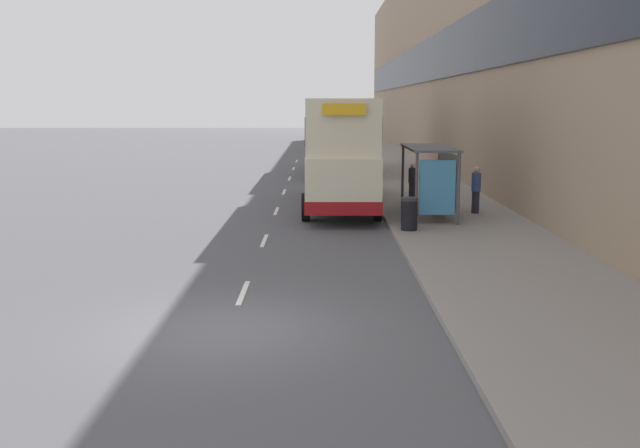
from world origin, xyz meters
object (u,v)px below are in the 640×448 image
Objects in this scene: litter_bin at (412,214)px; double_decker_bus_ahead at (336,135)px; car_2 at (326,133)px; pedestrian_1 at (415,182)px; double_decker_bus_near at (342,151)px; car_0 at (339,140)px; car_1 at (336,135)px; pedestrian_at_shelter at (479,190)px; bus_shelter at (438,168)px.

double_decker_bus_ahead is at bearing 95.86° from litter_bin.
pedestrian_1 reaches higher than car_2.
litter_bin is at bearing -97.95° from pedestrian_1.
litter_bin is (2.46, -58.34, -0.17)m from car_2.
litter_bin is (2.08, -5.95, -1.61)m from double_decker_bus_near.
car_0 is 9.00m from car_1.
car_2 is at bearing 92.42° from litter_bin.
car_2 is 55.02m from pedestrian_at_shelter.
car_2 reaches higher than litter_bin.
pedestrian_1 is (3.43, -51.40, 0.11)m from car_2.
litter_bin is at bearing -87.58° from car_2.
car_1 is 2.78× the size of pedestrian_1.
litter_bin is at bearing -114.61° from bus_shelter.
double_decker_bus_ahead is at bearing 102.94° from pedestrian_1.
double_decker_bus_near is at bearing 109.22° from litter_bin.
double_decker_bus_near is (-3.30, 3.28, 0.41)m from bus_shelter.
double_decker_bus_near is at bearing 154.45° from pedestrian_at_shelter.
double_decker_bus_ahead reaches higher than litter_bin.
car_1 is at bearing 89.27° from double_decker_bus_near.
car_1 is 44.65m from pedestrian_1.
car_0 reaches higher than car_2.
pedestrian_at_shelter is (4.39, -47.95, 0.14)m from car_1.
litter_bin is at bearing -88.06° from car_0.
bus_shelter is 17.81m from double_decker_bus_ahead.
pedestrian_at_shelter reaches higher than car_2.
pedestrian_at_shelter is at bearing -60.27° from pedestrian_1.
pedestrian_at_shelter reaches higher than pedestrian_1.
car_0 is 39.19m from pedestrian_at_shelter.
double_decker_bus_near is 3.47m from pedestrian_1.
car_2 is at bearing 93.82° from pedestrian_1.
pedestrian_1 is at bearing 18.00° from double_decker_bus_near.
car_2 is 2.59× the size of pedestrian_at_shelter.
bus_shelter is at bearing -86.21° from car_2.
bus_shelter is 0.40× the size of double_decker_bus_near.
pedestrian_at_shelter reaches higher than car_1.
litter_bin is (2.07, -20.17, -1.61)m from double_decker_bus_ahead.
car_2 is 2.83× the size of pedestrian_1.
double_decker_bus_ahead reaches higher than bus_shelter.
car_1 reaches higher than pedestrian_1.
pedestrian_at_shelter is 1.09× the size of pedestrian_1.
double_decker_bus_near is 6.15× the size of pedestrian_at_shelter.
car_0 is 35.67m from pedestrian_1.
double_decker_bus_ahead is 22.41m from car_0.
pedestrian_1 is at bearing -77.06° from double_decker_bus_ahead.
bus_shelter reaches higher than car_0.
pedestrian_at_shelter is at bearing 28.58° from bus_shelter.
car_1 is 6.88m from car_2.
bus_shelter is 0.40× the size of double_decker_bus_ahead.
double_decker_bus_near and double_decker_bus_ahead have the same top height.
bus_shelter reaches higher than pedestrian_1.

